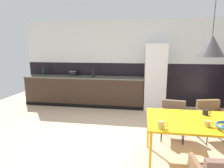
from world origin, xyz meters
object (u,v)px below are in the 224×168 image
(armchair_near_window, at_px, (211,114))
(pendant_lamp_over_table_near, at_px, (212,46))
(bottle_vinegar_dark, at_px, (93,74))
(armchair_facing_counter, at_px, (173,114))
(dining_table, at_px, (203,123))
(mug_dark_espresso, at_px, (206,112))
(mug_tall_blue, at_px, (161,125))
(mug_glass_clear, at_px, (207,123))
(bottle_oil_tall, at_px, (43,72))
(refrigerator_column, at_px, (155,77))
(cooking_pot, at_px, (72,73))

(armchair_near_window, xyz_separation_m, pendant_lamp_over_table_near, (-0.45, -1.01, 1.29))
(bottle_vinegar_dark, bearing_deg, armchair_facing_counter, -39.81)
(dining_table, distance_m, mug_dark_espresso, 0.30)
(dining_table, distance_m, mug_tall_blue, 0.74)
(armchair_near_window, relative_size, mug_glass_clear, 6.26)
(mug_dark_espresso, bearing_deg, bottle_oil_tall, 148.28)
(dining_table, relative_size, mug_glass_clear, 13.36)
(pendant_lamp_over_table_near, bearing_deg, bottle_vinegar_dark, 131.16)
(pendant_lamp_over_table_near, bearing_deg, mug_tall_blue, -151.94)
(dining_table, xyz_separation_m, bottle_vinegar_dark, (-2.34, 2.64, 0.34))
(armchair_facing_counter, relative_size, bottle_vinegar_dark, 2.44)
(mug_glass_clear, relative_size, bottle_vinegar_dark, 0.40)
(mug_dark_espresso, height_order, bottle_vinegar_dark, bottle_vinegar_dark)
(bottle_vinegar_dark, xyz_separation_m, pendant_lamp_over_table_near, (2.34, -2.67, 0.77))
(armchair_near_window, bearing_deg, mug_dark_espresso, 50.76)
(mug_tall_blue, xyz_separation_m, bottle_oil_tall, (-3.40, 3.20, 0.25))
(armchair_near_window, relative_size, pendant_lamp_over_table_near, 0.81)
(bottle_vinegar_dark, bearing_deg, pendant_lamp_over_table_near, -48.84)
(refrigerator_column, relative_size, mug_tall_blue, 14.05)
(refrigerator_column, relative_size, armchair_near_window, 2.52)
(mug_dark_espresso, distance_m, mug_tall_blue, 0.97)
(dining_table, bearing_deg, bottle_oil_tall, 145.02)
(armchair_facing_counter, bearing_deg, bottle_vinegar_dark, -31.42)
(dining_table, height_order, mug_glass_clear, mug_glass_clear)
(bottle_oil_tall, xyz_separation_m, bottle_vinegar_dark, (1.70, -0.18, -0.01))
(bottle_vinegar_dark, bearing_deg, dining_table, -48.46)
(cooking_pot, distance_m, bottle_oil_tall, 0.97)
(armchair_near_window, height_order, mug_tall_blue, mug_tall_blue)
(armchair_facing_counter, xyz_separation_m, mug_tall_blue, (-0.36, -1.28, 0.29))
(refrigerator_column, xyz_separation_m, mug_tall_blue, (-0.12, -3.15, -0.17))
(armchair_facing_counter, bearing_deg, mug_dark_espresso, 128.32)
(armchair_facing_counter, distance_m, armchair_near_window, 0.72)
(armchair_near_window, xyz_separation_m, mug_tall_blue, (-1.08, -1.35, 0.28))
(mug_glass_clear, bearing_deg, bottle_vinegar_dark, 129.17)
(pendant_lamp_over_table_near, bearing_deg, armchair_facing_counter, 105.72)
(bottle_oil_tall, distance_m, bottle_vinegar_dark, 1.71)
(mug_glass_clear, height_order, mug_tall_blue, mug_tall_blue)
(bottle_oil_tall, bearing_deg, mug_tall_blue, -43.19)
(mug_glass_clear, xyz_separation_m, cooking_pot, (-3.05, 3.09, 0.21))
(dining_table, bearing_deg, mug_tall_blue, -149.48)
(mug_glass_clear, xyz_separation_m, mug_dark_espresso, (0.12, 0.47, 0.00))
(armchair_facing_counter, distance_m, bottle_vinegar_dark, 2.75)
(armchair_facing_counter, bearing_deg, cooking_pot, -26.68)
(mug_dark_espresso, bearing_deg, cooking_pot, 140.51)
(bottle_vinegar_dark, bearing_deg, mug_tall_blue, -60.46)
(mug_tall_blue, bearing_deg, armchair_facing_counter, 74.16)
(bottle_vinegar_dark, relative_size, pendant_lamp_over_table_near, 0.32)
(mug_dark_espresso, relative_size, bottle_vinegar_dark, 0.42)
(armchair_near_window, height_order, pendant_lamp_over_table_near, pendant_lamp_over_table_near)
(mug_glass_clear, relative_size, mug_tall_blue, 0.89)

